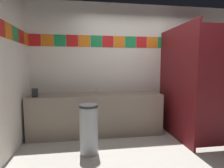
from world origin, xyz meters
The scene contains 8 objects.
ground_plane centered at (0.00, 0.00, 0.00)m, with size 9.89×9.89×0.00m, color #B2ADA3.
wall_back centered at (0.00, 1.47, 1.36)m, with size 4.50×0.09×2.72m.
vanity_counter centered at (-0.90, 1.13, 0.42)m, with size 2.60×0.61×0.82m.
faucet_center centered at (-0.90, 1.22, 0.87)m, with size 0.04×0.10×0.14m.
soap_dispenser centered at (-2.03, 0.95, 0.90)m, with size 0.09×0.09×0.16m.
stall_divider centered at (0.77, 0.50, 1.06)m, with size 0.92×1.37×2.12m.
toilet centered at (1.18, 0.98, 0.30)m, with size 0.39×0.49×0.74m.
trash_bin centered at (-1.07, 0.32, 0.40)m, with size 0.30×0.30×0.79m.
Camera 1 is at (-1.10, -2.40, 1.39)m, focal length 28.30 mm.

